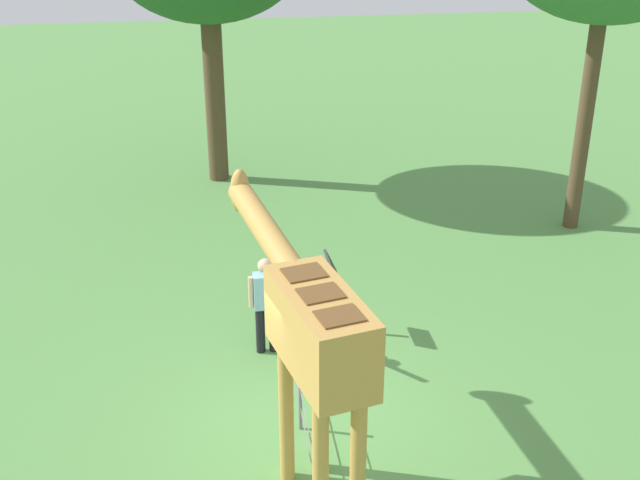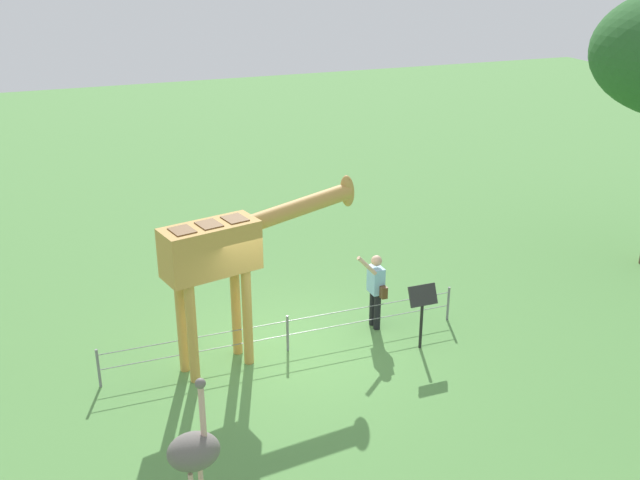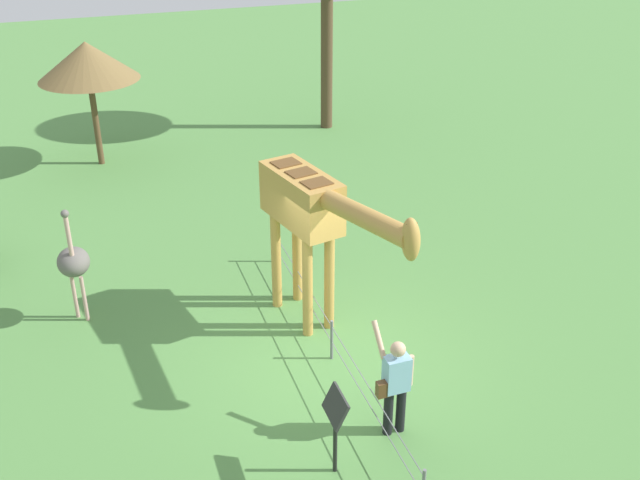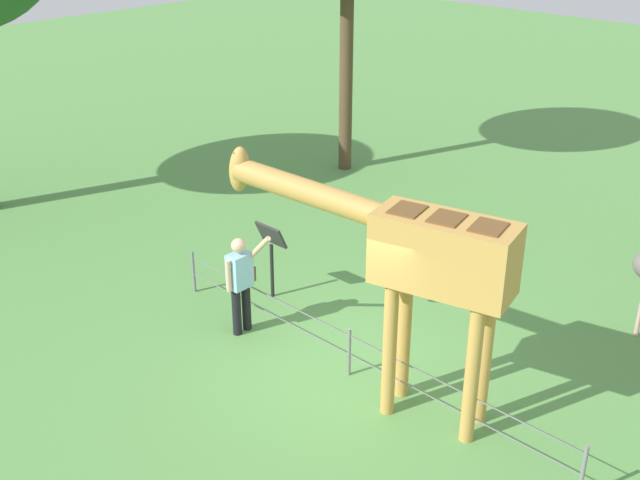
{
  "view_description": "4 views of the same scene",
  "coord_description": "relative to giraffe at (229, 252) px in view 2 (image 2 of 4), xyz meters",
  "views": [
    {
      "loc": [
        -8.88,
        1.08,
        6.99
      ],
      "look_at": [
        0.87,
        -0.32,
        2.35
      ],
      "focal_mm": 46.5,
      "sensor_mm": 36.0,
      "label": 1
    },
    {
      "loc": [
        -3.83,
        -11.76,
        7.35
      ],
      "look_at": [
        0.72,
        0.22,
        2.14
      ],
      "focal_mm": 41.53,
      "sensor_mm": 36.0,
      "label": 2
    },
    {
      "loc": [
        9.77,
        -3.41,
        7.7
      ],
      "look_at": [
        -0.3,
        -0.04,
        2.11
      ],
      "focal_mm": 42.74,
      "sensor_mm": 36.0,
      "label": 3
    },
    {
      "loc": [
        -6.09,
        7.01,
        6.45
      ],
      "look_at": [
        0.18,
        0.46,
        2.18
      ],
      "focal_mm": 44.07,
      "sensor_mm": 36.0,
      "label": 4
    }
  ],
  "objects": [
    {
      "name": "ground_plane",
      "position": [
        1.06,
        -0.08,
        -2.22
      ],
      "size": [
        60.0,
        60.0,
        0.0
      ],
      "primitive_type": "plane",
      "color": "#568E47"
    },
    {
      "name": "giraffe",
      "position": [
        0.0,
        0.0,
        0.0
      ],
      "size": [
        3.96,
        1.39,
        3.21
      ],
      "color": "#C69347",
      "rests_on": "ground_plane"
    },
    {
      "name": "visitor",
      "position": [
        3.02,
        0.25,
        -1.32
      ],
      "size": [
        0.63,
        0.58,
        1.71
      ],
      "color": "black",
      "rests_on": "ground_plane"
    },
    {
      "name": "ostrich",
      "position": [
        -1.51,
        -3.9,
        -1.05
      ],
      "size": [
        0.7,
        0.56,
        2.25
      ],
      "color": "#CC9E93",
      "rests_on": "ground_plane"
    },
    {
      "name": "info_sign",
      "position": [
        3.5,
        -0.82,
        -1.27
      ],
      "size": [
        0.56,
        0.21,
        1.32
      ],
      "color": "black",
      "rests_on": "ground_plane"
    },
    {
      "name": "wire_fence",
      "position": [
        1.06,
        -0.01,
        -1.82
      ],
      "size": [
        7.05,
        0.05,
        0.75
      ],
      "color": "slate",
      "rests_on": "ground_plane"
    }
  ]
}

